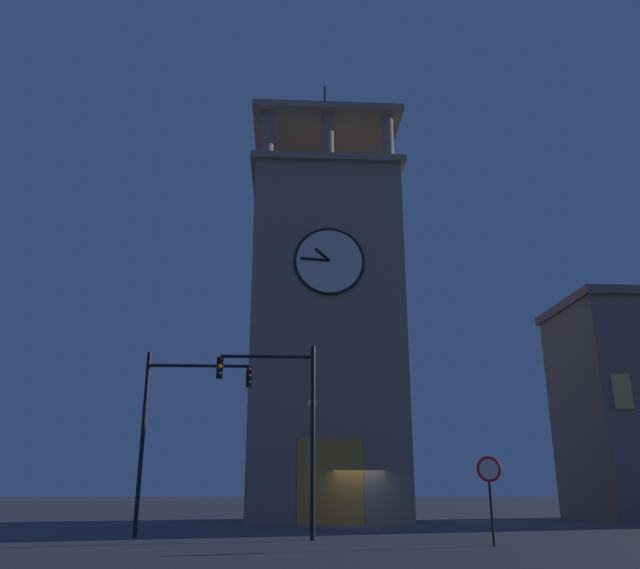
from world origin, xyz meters
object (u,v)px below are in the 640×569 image
object	(u,v)px
traffic_signal_near	(177,412)
no_horn_sign	(489,476)
traffic_signal_mid	(284,408)
street_lamp	(312,438)
clocktower	(326,330)

from	to	relation	value
traffic_signal_near	no_horn_sign	xyz separation A→B (m)	(-10.40, 4.31, -2.35)
traffic_signal_mid	no_horn_sign	xyz separation A→B (m)	(-6.38, 2.65, -2.32)
street_lamp	traffic_signal_mid	bearing A→B (deg)	74.97
street_lamp	clocktower	bearing A→B (deg)	-97.77
street_lamp	traffic_signal_near	bearing A→B (deg)	28.17
traffic_signal_mid	street_lamp	xyz separation A→B (m)	(-1.20, -4.45, -0.69)
clocktower	no_horn_sign	world-z (taller)	clocktower
traffic_signal_near	traffic_signal_mid	world-z (taller)	traffic_signal_near
traffic_signal_mid	no_horn_sign	bearing A→B (deg)	157.42
traffic_signal_near	no_horn_sign	world-z (taller)	traffic_signal_near
street_lamp	no_horn_sign	bearing A→B (deg)	126.11
clocktower	no_horn_sign	xyz separation A→B (m)	(-4.07, 15.23, -8.26)
traffic_signal_mid	clocktower	bearing A→B (deg)	-100.38
traffic_signal_near	street_lamp	world-z (taller)	traffic_signal_near
traffic_signal_near	no_horn_sign	size ratio (longest dim) A/B	2.54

